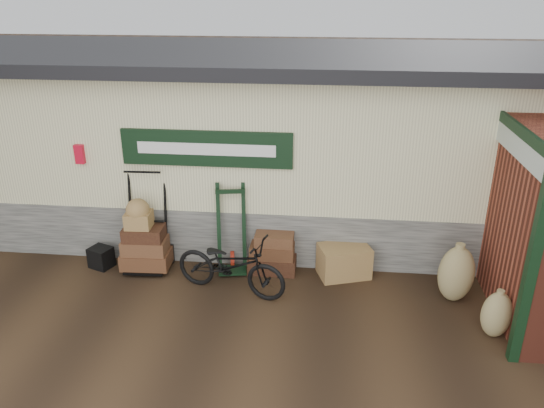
# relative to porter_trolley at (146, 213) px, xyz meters

# --- Properties ---
(ground) EXTENTS (80.00, 80.00, 0.00)m
(ground) POSITION_rel_porter_trolley_xyz_m (1.28, -0.84, -0.91)
(ground) COLOR black
(ground) RESTS_ON ground
(station_building) EXTENTS (14.40, 4.10, 3.20)m
(station_building) POSITION_rel_porter_trolley_xyz_m (1.28, 1.90, 0.71)
(station_building) COLOR #4C4C47
(station_building) RESTS_ON ground
(brick_outbuilding) EXTENTS (1.71, 4.51, 2.62)m
(brick_outbuilding) POSITION_rel_porter_trolley_xyz_m (5.98, 0.36, 0.40)
(brick_outbuilding) COLOR maroon
(brick_outbuilding) RESTS_ON ground
(porter_trolley) EXTENTS (0.94, 0.72, 1.81)m
(porter_trolley) POSITION_rel_porter_trolley_xyz_m (0.00, 0.00, 0.00)
(porter_trolley) COLOR black
(porter_trolley) RESTS_ON ground
(green_barrow) EXTENTS (0.58, 0.52, 1.42)m
(green_barrow) POSITION_rel_porter_trolley_xyz_m (1.35, -0.00, -0.20)
(green_barrow) COLOR black
(green_barrow) RESTS_ON ground
(suitcase_stack) EXTENTS (0.75, 0.48, 0.66)m
(suitcase_stack) POSITION_rel_porter_trolley_xyz_m (1.99, 0.01, -0.58)
(suitcase_stack) COLOR #321710
(suitcase_stack) RESTS_ON ground
(wicker_hamper) EXTENTS (0.88, 0.71, 0.50)m
(wicker_hamper) POSITION_rel_porter_trolley_xyz_m (3.12, -0.03, -0.66)
(wicker_hamper) COLOR olive
(wicker_hamper) RESTS_ON ground
(black_trunk) EXTENTS (0.42, 0.39, 0.33)m
(black_trunk) POSITION_rel_porter_trolley_xyz_m (-0.76, -0.17, -0.74)
(black_trunk) COLOR black
(black_trunk) RESTS_ON ground
(bicycle) EXTENTS (1.04, 1.82, 1.00)m
(bicycle) POSITION_rel_porter_trolley_xyz_m (1.45, -0.69, -0.41)
(bicycle) COLOR black
(bicycle) RESTS_ON ground
(burlap_sack_left) EXTENTS (0.66, 0.61, 0.85)m
(burlap_sack_left) POSITION_rel_porter_trolley_xyz_m (4.68, -0.56, -0.48)
(burlap_sack_left) COLOR olive
(burlap_sack_left) RESTS_ON ground
(burlap_sack_right) EXTENTS (0.48, 0.44, 0.64)m
(burlap_sack_right) POSITION_rel_porter_trolley_xyz_m (5.03, -1.37, -0.59)
(burlap_sack_right) COLOR olive
(burlap_sack_right) RESTS_ON ground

